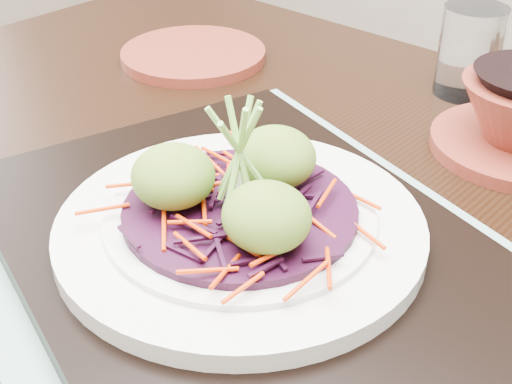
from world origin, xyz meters
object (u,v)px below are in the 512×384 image
Objects in this scene: serving_tray at (241,246)px; terracotta_side_plate at (193,55)px; white_plate at (240,226)px; water_glass at (470,51)px; dining_table at (301,307)px.

terracotta_side_plate is (-0.31, 0.29, -0.01)m from serving_tray.
serving_tray is 1.54× the size of white_plate.
serving_tray is at bearing -42.95° from terracotta_side_plate.
white_plate is 2.79× the size of water_glass.
water_glass is at bearing 94.04° from dining_table.
terracotta_side_plate is (-0.32, 0.21, 0.11)m from dining_table.
serving_tray is 0.02m from white_plate.
white_plate is (0.00, 0.00, 0.02)m from serving_tray.
dining_table is 0.15m from serving_tray.
dining_table is at bearing -33.16° from terracotta_side_plate.
terracotta_side_plate is at bearing 157.73° from serving_tray.
dining_table is 2.99× the size of serving_tray.
serving_tray reaches higher than dining_table.
water_glass reaches higher than terracotta_side_plate.
dining_table is at bearing -90.25° from water_glass.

